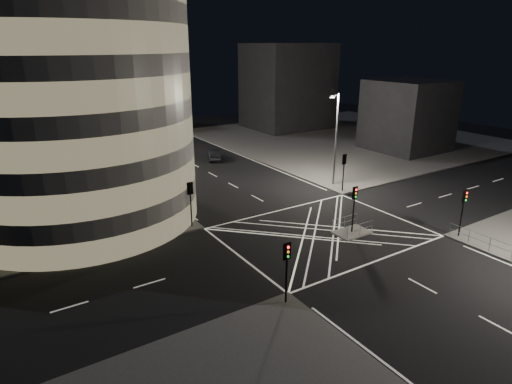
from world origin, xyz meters
TOP-DOWN VIEW (x-y plane):
  - ground at (0.00, 0.00)m, footprint 120.00×120.00m
  - sidewalk_far_right at (29.00, 27.00)m, footprint 42.00×42.00m
  - central_island at (2.00, -1.50)m, footprint 3.00×2.00m
  - building_right_far at (26.00, 40.00)m, footprint 14.00×12.00m
  - building_right_near at (30.00, 16.00)m, footprint 10.00×10.00m
  - building_far_end at (-4.00, 58.00)m, footprint 18.00×8.00m
  - tree_a at (-10.50, 9.00)m, footprint 4.07×4.07m
  - tree_b at (-10.50, 15.00)m, footprint 4.65×4.65m
  - tree_c at (-10.50, 21.00)m, footprint 3.78×3.78m
  - tree_d at (-10.50, 27.00)m, footprint 4.76×4.76m
  - tree_e at (-10.50, 33.00)m, footprint 3.70×3.70m
  - traffic_signal_fl at (-8.80, 6.80)m, footprint 0.55×0.22m
  - traffic_signal_nl at (-8.80, -6.80)m, footprint 0.55×0.22m
  - traffic_signal_fr at (8.80, 6.80)m, footprint 0.55×0.22m
  - traffic_signal_nr at (8.80, -6.80)m, footprint 0.55×0.22m
  - traffic_signal_island at (2.00, -1.50)m, footprint 0.55×0.22m
  - street_lamp_left_near at (-9.44, 12.00)m, footprint 1.25×0.25m
  - street_lamp_left_far at (-9.44, 30.00)m, footprint 1.25×0.25m
  - street_lamp_right_far at (9.44, 9.00)m, footprint 1.25×0.25m
  - railing_island_south at (2.00, -2.40)m, footprint 2.80×0.06m
  - railing_island_north at (2.00, -0.60)m, footprint 2.80×0.06m
  - sedan at (3.34, 26.26)m, footprint 2.95×4.54m

SIDE VIEW (x-z plane):
  - ground at x=0.00m, z-range 0.00..0.00m
  - sidewalk_far_right at x=29.00m, z-range 0.00..0.15m
  - central_island at x=2.00m, z-range 0.00..0.15m
  - railing_island_south at x=2.00m, z-range 0.15..1.25m
  - railing_island_north at x=2.00m, z-range 0.15..1.25m
  - sedan at x=3.34m, z-range 0.00..1.41m
  - traffic_signal_fl at x=-8.80m, z-range 0.91..4.91m
  - traffic_signal_nl at x=-8.80m, z-range 0.91..4.91m
  - traffic_signal_fr at x=8.80m, z-range 0.91..4.91m
  - traffic_signal_nr at x=8.80m, z-range 0.91..4.91m
  - traffic_signal_island at x=2.00m, z-range 0.91..4.91m
  - tree_e at x=-10.50m, z-range 1.13..7.36m
  - tree_b at x=-10.50m, z-range 0.97..7.96m
  - tree_d at x=-10.50m, z-range 1.02..8.25m
  - tree_a at x=-10.50m, z-range 1.34..8.44m
  - tree_c at x=-10.50m, z-range 1.49..8.57m
  - building_right_near at x=30.00m, z-range 0.15..10.15m
  - street_lamp_left_near at x=-9.44m, z-range 0.54..10.54m
  - street_lamp_left_far at x=-9.44m, z-range 0.54..10.54m
  - street_lamp_right_far at x=9.44m, z-range 0.54..10.54m
  - building_right_far at x=26.00m, z-range 0.15..15.15m
  - building_far_end at x=-4.00m, z-range 0.00..18.00m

